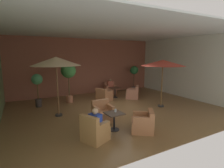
# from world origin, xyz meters

# --- Properties ---
(ground_plane) EXTENTS (10.50, 8.46, 0.02)m
(ground_plane) POSITION_xyz_m (0.00, 0.00, -0.01)
(ground_plane) COLOR brown
(wall_back_brick) EXTENTS (10.50, 0.08, 3.88)m
(wall_back_brick) POSITION_xyz_m (0.00, 4.19, 1.94)
(wall_back_brick) COLOR brown
(wall_back_brick) RESTS_ON ground_plane
(wall_right_plain) EXTENTS (0.08, 8.46, 3.88)m
(wall_right_plain) POSITION_xyz_m (5.21, 0.00, 1.94)
(wall_right_plain) COLOR silver
(wall_right_plain) RESTS_ON ground_plane
(ceiling_slab) EXTENTS (10.50, 8.46, 0.06)m
(ceiling_slab) POSITION_xyz_m (0.00, 0.00, 3.91)
(ceiling_slab) COLOR silver
(ceiling_slab) RESTS_ON wall_back_brick
(cafe_table_front_left) EXTENTS (0.66, 0.66, 0.66)m
(cafe_table_front_left) POSITION_xyz_m (-1.35, -2.26, 0.49)
(cafe_table_front_left) COLOR black
(cafe_table_front_left) RESTS_ON ground_plane
(armchair_front_left_north) EXTENTS (0.95, 0.95, 0.91)m
(armchair_front_left_north) POSITION_xyz_m (-2.33, -2.71, 0.34)
(armchair_front_left_north) COLOR #A67743
(armchair_front_left_north) RESTS_ON ground_plane
(armchair_front_left_east) EXTENTS (1.07, 1.07, 0.79)m
(armchair_front_left_east) POSITION_xyz_m (-0.47, -2.87, 0.30)
(armchair_front_left_east) COLOR #AB6E44
(armchair_front_left_east) RESTS_ON ground_plane
(armchair_front_left_south) EXTENTS (0.80, 0.80, 0.85)m
(armchair_front_left_south) POSITION_xyz_m (-1.32, -1.18, 0.31)
(armchair_front_left_south) COLOR #B1764C
(armchair_front_left_south) RESTS_ON ground_plane
(cafe_table_front_right) EXTENTS (0.69, 0.69, 0.66)m
(cafe_table_front_right) POSITION_xyz_m (1.13, 2.11, 0.51)
(cafe_table_front_right) COLOR black
(cafe_table_front_right) RESTS_ON ground_plane
(armchair_front_right_north) EXTENTS (0.89, 0.93, 0.83)m
(armchair_front_right_north) POSITION_xyz_m (1.38, 3.27, 0.31)
(armchair_front_right_north) COLOR #AC6D4F
(armchair_front_right_north) RESTS_ON ground_plane
(armchair_front_right_east) EXTENTS (1.03, 1.02, 0.82)m
(armchair_front_right_east) POSITION_xyz_m (0.07, 1.57, 0.31)
(armchair_front_right_east) COLOR #A86C46
(armchair_front_right_east) RESTS_ON ground_plane
(armchair_front_right_south) EXTENTS (1.05, 1.04, 0.83)m
(armchair_front_right_south) POSITION_xyz_m (2.03, 1.33, 0.31)
(armchair_front_right_south) COLOR #AC6E54
(armchair_front_right_south) RESTS_ON ground_plane
(patio_umbrella_tall_red) EXTENTS (2.14, 2.14, 2.69)m
(patio_umbrella_tall_red) POSITION_xyz_m (-2.85, 0.29, 2.48)
(patio_umbrella_tall_red) COLOR #2D2D2D
(patio_umbrella_tall_red) RESTS_ON ground_plane
(patio_umbrella_center_beige) EXTENTS (2.27, 2.27, 2.51)m
(patio_umbrella_center_beige) POSITION_xyz_m (2.32, -0.85, 2.34)
(patio_umbrella_center_beige) COLOR #2D2D2D
(patio_umbrella_center_beige) RESTS_ON ground_plane
(potted_tree_left_corner) EXTENTS (0.85, 0.85, 2.30)m
(potted_tree_left_corner) POSITION_xyz_m (-1.82, 2.31, 1.71)
(potted_tree_left_corner) COLOR #A36144
(potted_tree_left_corner) RESTS_ON ground_plane
(potted_tree_mid_left) EXTENTS (0.63, 0.63, 1.93)m
(potted_tree_mid_left) POSITION_xyz_m (3.49, 3.32, 1.41)
(potted_tree_mid_left) COLOR #3F3537
(potted_tree_mid_left) RESTS_ON ground_plane
(potted_tree_mid_right) EXTENTS (0.57, 0.57, 1.78)m
(potted_tree_mid_right) POSITION_xyz_m (-3.51, 2.27, 1.24)
(potted_tree_mid_right) COLOR #39302C
(potted_tree_mid_right) RESTS_ON ground_plane
(patron_blue_shirt) EXTENTS (0.44, 0.34, 0.65)m
(patron_blue_shirt) POSITION_xyz_m (1.37, 3.23, 0.71)
(patron_blue_shirt) COLOR #AD533F
(patron_blue_shirt) RESTS_ON ground_plane
(patron_by_window) EXTENTS (0.40, 0.47, 0.65)m
(patron_by_window) POSITION_xyz_m (-2.29, -2.70, 0.73)
(patron_by_window) COLOR #263FA1
(patron_by_window) RESTS_ON ground_plane
(iced_drink_cup) EXTENTS (0.08, 0.08, 0.11)m
(iced_drink_cup) POSITION_xyz_m (-1.26, -2.19, 0.72)
(iced_drink_cup) COLOR white
(iced_drink_cup) RESTS_ON cafe_table_front_left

